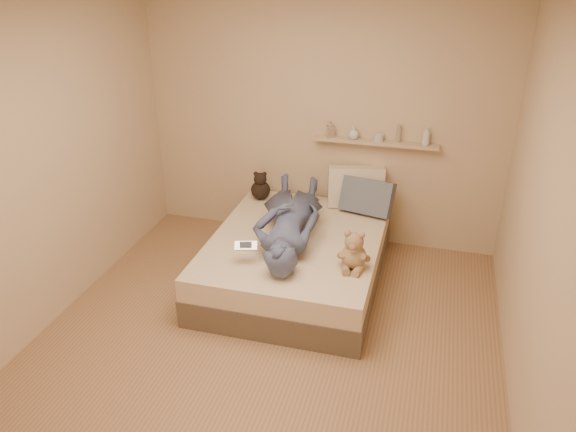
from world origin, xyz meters
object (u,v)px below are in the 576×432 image
(game_console, at_px, (246,246))
(dark_plush, at_px, (261,187))
(bed, at_px, (296,259))
(person, at_px, (289,218))
(teddy_bear, at_px, (354,253))
(wall_shelf, at_px, (376,142))
(pillow_grey, at_px, (367,197))
(pillow_cream, at_px, (356,187))

(game_console, relative_size, dark_plush, 0.65)
(bed, xyz_separation_m, person, (-0.07, -0.00, 0.41))
(teddy_bear, height_order, wall_shelf, wall_shelf)
(wall_shelf, bearing_deg, pillow_grey, -95.45)
(game_console, relative_size, wall_shelf, 0.16)
(game_console, height_order, person, person)
(dark_plush, relative_size, person, 0.20)
(game_console, xyz_separation_m, pillow_grey, (0.82, 1.22, 0.01))
(bed, xyz_separation_m, pillow_cream, (0.40, 0.83, 0.43))
(dark_plush, xyz_separation_m, person, (0.50, -0.72, 0.05))
(bed, distance_m, pillow_grey, 0.96)
(teddy_bear, bearing_deg, game_console, -169.78)
(game_console, distance_m, pillow_grey, 1.47)
(bed, bearing_deg, game_console, -118.23)
(bed, height_order, wall_shelf, wall_shelf)
(game_console, distance_m, dark_plush, 1.29)
(pillow_cream, bearing_deg, pillow_grey, -46.36)
(pillow_cream, relative_size, person, 0.35)
(game_console, xyz_separation_m, person, (0.22, 0.53, 0.02))
(game_console, xyz_separation_m, pillow_cream, (0.68, 1.36, 0.04))
(bed, relative_size, teddy_bear, 5.52)
(wall_shelf, bearing_deg, bed, -121.18)
(bed, relative_size, game_console, 9.60)
(bed, distance_m, wall_shelf, 1.38)
(pillow_cream, xyz_separation_m, wall_shelf, (0.15, 0.08, 0.45))
(pillow_grey, relative_size, wall_shelf, 0.42)
(pillow_cream, distance_m, person, 0.95)
(pillow_grey, bearing_deg, person, -130.84)
(pillow_grey, relative_size, person, 0.32)
(game_console, xyz_separation_m, dark_plush, (-0.28, 1.25, -0.03))
(bed, height_order, pillow_cream, pillow_cream)
(teddy_bear, height_order, pillow_grey, pillow_grey)
(pillow_grey, height_order, wall_shelf, wall_shelf)
(bed, xyz_separation_m, pillow_grey, (0.53, 0.69, 0.40))
(pillow_grey, distance_m, wall_shelf, 0.53)
(bed, xyz_separation_m, dark_plush, (-0.57, 0.72, 0.36))
(dark_plush, relative_size, pillow_cream, 0.55)
(pillow_cream, height_order, pillow_grey, pillow_cream)
(dark_plush, bearing_deg, game_console, -77.41)
(pillow_cream, height_order, wall_shelf, wall_shelf)
(game_console, distance_m, pillow_cream, 1.53)
(teddy_bear, relative_size, pillow_cream, 0.63)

